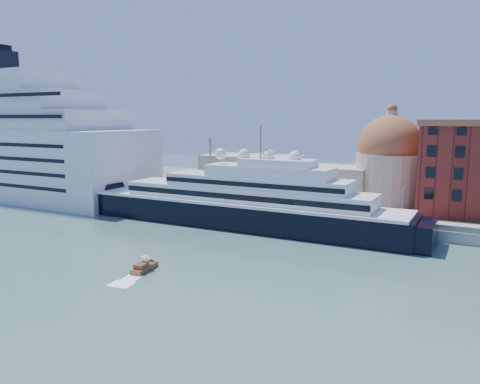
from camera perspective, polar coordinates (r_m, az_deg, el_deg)
The scene contains 9 objects.
ground at distance 90.23m, azimuth -3.65°, elevation -7.47°, with size 400.00×400.00×0.00m, color #355C57.
quay at distance 119.35m, azimuth 4.91°, elevation -2.79°, with size 180.00×10.00×2.50m, color gray.
land at distance 157.38m, azimuth 10.75°, elevation -0.14°, with size 260.00×72.00×2.00m, color slate.
quay_fence at distance 114.93m, azimuth 4.04°, elevation -2.29°, with size 180.00×0.10×1.20m, color slate.
superyacht at distance 112.98m, azimuth -1.59°, elevation -1.59°, with size 92.98×12.89×27.79m.
service_barge at distance 133.53m, azimuth -15.06°, elevation -1.97°, with size 13.60×4.56×3.06m.
water_taxi at distance 81.57m, azimuth -11.64°, elevation -8.94°, with size 2.87×6.20×2.84m.
church at distance 137.84m, azimuth 11.28°, elevation 2.72°, with size 66.00×18.00×25.50m.
lamp_posts at distance 121.83m, azimuth -0.85°, elevation 1.58°, with size 120.80×2.40×18.00m.
Camera 1 is at (45.40, -73.68, 25.54)m, focal length 35.00 mm.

